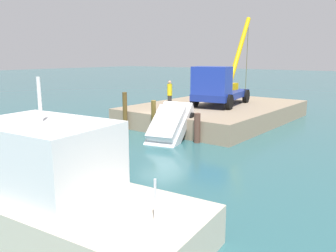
% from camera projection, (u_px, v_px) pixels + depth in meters
% --- Properties ---
extents(ground, '(200.00, 200.00, 0.00)m').
position_uv_depth(ground, '(161.00, 136.00, 20.81)').
color(ground, '#2D6066').
extents(dock, '(12.74, 9.11, 1.19)m').
position_uv_depth(dock, '(216.00, 112.00, 25.63)').
color(dock, gray).
rests_on(dock, ground).
extents(crane_truck, '(9.10, 3.61, 6.66)m').
position_uv_depth(crane_truck, '(219.00, 86.00, 24.50)').
color(crane_truck, navy).
rests_on(crane_truck, dock).
extents(dock_worker, '(0.34, 0.34, 1.81)m').
position_uv_depth(dock_worker, '(170.00, 93.00, 24.12)').
color(dock_worker, '#2D2D2D').
rests_on(dock_worker, dock).
extents(salvaged_car, '(4.24, 2.80, 3.09)m').
position_uv_depth(salvaged_car, '(167.00, 130.00, 19.30)').
color(salvaged_car, silver).
rests_on(salvaged_car, ground).
extents(moored_yacht, '(4.72, 12.58, 5.69)m').
position_uv_depth(moored_yacht, '(2.00, 195.00, 10.94)').
color(moored_yacht, beige).
rests_on(moored_yacht, ground).
extents(piling_near, '(0.29, 0.29, 2.43)m').
position_uv_depth(piling_near, '(125.00, 111.00, 22.12)').
color(piling_near, brown).
rests_on(piling_near, ground).
extents(piling_mid, '(0.28, 0.28, 2.13)m').
position_uv_depth(piling_mid, '(154.00, 118.00, 20.49)').
color(piling_mid, brown).
rests_on(piling_mid, ground).
extents(piling_far, '(0.34, 0.34, 1.64)m').
position_uv_depth(piling_far, '(197.00, 128.00, 18.95)').
color(piling_far, brown).
rests_on(piling_far, ground).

